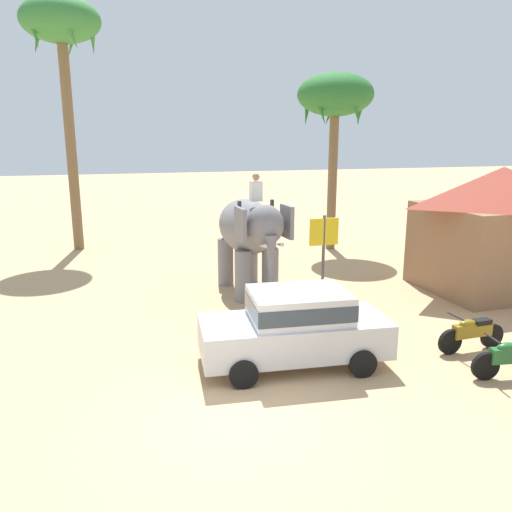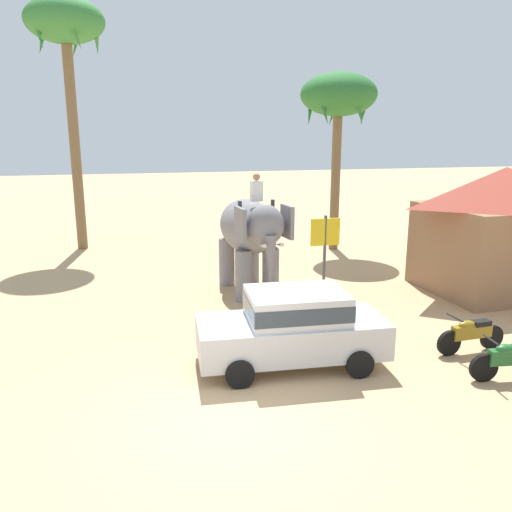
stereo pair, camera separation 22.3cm
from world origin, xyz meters
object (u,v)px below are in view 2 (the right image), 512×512
at_px(motorcycle_mid_row, 511,359).
at_px(palm_tree_near_hut, 66,32).
at_px(car_sedan_foreground, 293,325).
at_px(elephant_with_mahout, 250,233).
at_px(signboard_yellow, 325,237).
at_px(motorcycle_fourth_in_row, 471,334).
at_px(roadside_hut, 500,226).
at_px(palm_tree_left_of_road, 338,99).

height_order(motorcycle_mid_row, palm_tree_near_hut, palm_tree_near_hut).
height_order(car_sedan_foreground, elephant_with_mahout, elephant_with_mahout).
height_order(motorcycle_mid_row, signboard_yellow, signboard_yellow).
relative_size(elephant_with_mahout, motorcycle_fourth_in_row, 2.18).
bearing_deg(roadside_hut, palm_tree_near_hut, 143.53).
bearing_deg(car_sedan_foreground, signboard_yellow, 61.57).
distance_m(palm_tree_near_hut, palm_tree_left_of_road, 11.53).
relative_size(car_sedan_foreground, signboard_yellow, 1.76).
xyz_separation_m(palm_tree_left_of_road, signboard_yellow, (-2.57, -5.23, -4.73)).
xyz_separation_m(car_sedan_foreground, palm_tree_left_of_road, (5.54, 10.71, 5.48)).
xyz_separation_m(car_sedan_foreground, roadside_hut, (8.23, 3.65, 1.20)).
relative_size(car_sedan_foreground, motorcycle_mid_row, 2.35).
height_order(car_sedan_foreground, palm_tree_near_hut, palm_tree_near_hut).
relative_size(car_sedan_foreground, roadside_hut, 0.82).
height_order(car_sedan_foreground, motorcycle_mid_row, car_sedan_foreground).
xyz_separation_m(palm_tree_near_hut, signboard_yellow, (8.26, -8.16, -7.37)).
xyz_separation_m(motorcycle_mid_row, roadside_hut, (4.08, 5.49, 1.66)).
distance_m(car_sedan_foreground, roadside_hut, 9.08).
height_order(motorcycle_mid_row, motorcycle_fourth_in_row, same).
bearing_deg(motorcycle_fourth_in_row, elephant_with_mahout, 124.02).
bearing_deg(palm_tree_near_hut, motorcycle_fourth_in_row, -55.89).
distance_m(motorcycle_mid_row, signboard_yellow, 7.52).
distance_m(palm_tree_near_hut, roadside_hut, 18.19).
bearing_deg(palm_tree_left_of_road, signboard_yellow, -116.20).
xyz_separation_m(elephant_with_mahout, signboard_yellow, (2.60, 0.17, -0.30)).
relative_size(motorcycle_fourth_in_row, signboard_yellow, 0.75).
height_order(palm_tree_near_hut, roadside_hut, palm_tree_near_hut).
bearing_deg(motorcycle_fourth_in_row, car_sedan_foreground, 174.11).
bearing_deg(signboard_yellow, palm_tree_near_hut, 135.36).
bearing_deg(motorcycle_mid_row, car_sedan_foreground, 156.07).
bearing_deg(signboard_yellow, elephant_with_mahout, -176.27).
xyz_separation_m(motorcycle_mid_row, palm_tree_near_hut, (-9.44, 15.48, 8.60)).
bearing_deg(palm_tree_near_hut, palm_tree_left_of_road, -15.12).
bearing_deg(signboard_yellow, palm_tree_left_of_road, 63.80).
xyz_separation_m(car_sedan_foreground, signboard_yellow, (2.97, 5.48, 0.76)).
relative_size(motorcycle_mid_row, signboard_yellow, 0.75).
xyz_separation_m(elephant_with_mahout, palm_tree_left_of_road, (5.18, 5.40, 4.42)).
height_order(roadside_hut, signboard_yellow, roadside_hut).
height_order(elephant_with_mahout, motorcycle_mid_row, elephant_with_mahout).
xyz_separation_m(palm_tree_near_hut, roadside_hut, (13.52, -9.99, -6.94)).
distance_m(elephant_with_mahout, palm_tree_near_hut, 12.30).
distance_m(elephant_with_mahout, roadside_hut, 8.04).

